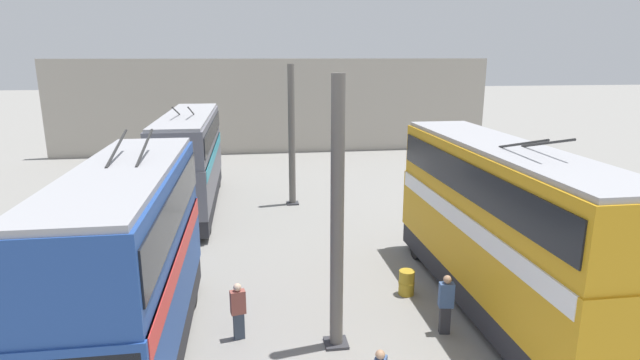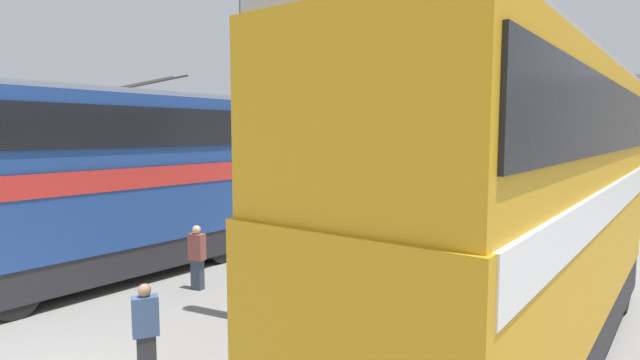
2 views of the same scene
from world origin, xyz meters
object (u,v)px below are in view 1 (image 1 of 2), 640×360
at_px(bus_left_far, 499,219).
at_px(bus_right_mid, 190,155).
at_px(person_by_right_row, 238,310).
at_px(person_by_left_row, 446,303).
at_px(oil_drum, 407,283).
at_px(bus_right_near, 130,256).

distance_m(bus_left_far, bus_right_mid, 16.42).
bearing_deg(person_by_right_row, bus_right_mid, 179.21).
bearing_deg(bus_left_far, person_by_left_row, 119.87).
distance_m(person_by_left_row, oil_drum, 2.60).
bearing_deg(bus_right_mid, person_by_right_row, -168.77).
bearing_deg(person_by_left_row, bus_left_far, -51.46).
height_order(bus_left_far, bus_right_near, bus_left_far).
relative_size(person_by_left_row, person_by_right_row, 1.07).
relative_size(bus_left_far, person_by_left_row, 6.24).
height_order(bus_left_far, person_by_left_row, bus_left_far).
distance_m(bus_right_near, bus_right_mid, 13.85).
xyz_separation_m(bus_right_mid, oil_drum, (-11.19, -8.20, -2.44)).
distance_m(bus_left_far, person_by_right_row, 8.32).
bearing_deg(bus_left_far, bus_right_mid, 40.34).
bearing_deg(oil_drum, bus_left_far, -118.69).
height_order(bus_left_far, bus_right_mid, bus_left_far).
distance_m(person_by_right_row, oil_drum, 5.94).
relative_size(person_by_right_row, oil_drum, 1.99).
relative_size(bus_left_far, bus_right_mid, 1.00).
bearing_deg(person_by_left_row, oil_drum, 16.58).
bearing_deg(bus_right_near, bus_right_mid, 0.00).
bearing_deg(person_by_right_row, person_by_left_row, 72.57).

